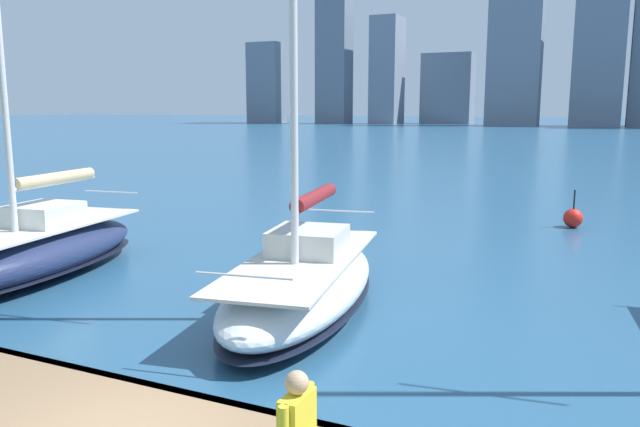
# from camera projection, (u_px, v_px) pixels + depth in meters

# --- Properties ---
(sailboat_maroon) EXTENTS (3.81, 7.69, 10.72)m
(sailboat_maroon) POSITION_uv_depth(u_px,v_px,m) (303.00, 280.00, 13.51)
(sailboat_maroon) COLOR silver
(sailboat_maroon) RESTS_ON ground
(sailboat_tan) EXTENTS (3.57, 7.89, 11.06)m
(sailboat_tan) POSITION_uv_depth(u_px,v_px,m) (34.00, 249.00, 16.21)
(sailboat_tan) COLOR navy
(sailboat_tan) RESTS_ON ground
(channel_buoy) EXTENTS (0.70, 0.70, 1.40)m
(channel_buoy) POSITION_uv_depth(u_px,v_px,m) (573.00, 218.00, 23.01)
(channel_buoy) COLOR red
(channel_buoy) RESTS_ON ground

